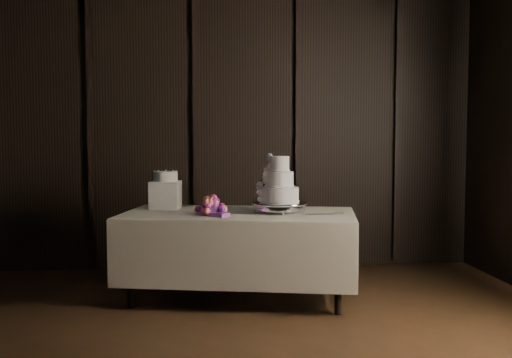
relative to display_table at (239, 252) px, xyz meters
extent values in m
cube|color=black|center=(-0.38, 1.31, 1.08)|extent=(6.04, 0.04, 3.04)
cube|color=silver|center=(0.00, 0.00, 0.34)|extent=(2.14, 1.40, 0.01)
cube|color=white|center=(0.00, 0.00, -0.06)|extent=(1.97, 1.25, 0.71)
cylinder|color=silver|center=(0.35, -0.05, 0.39)|extent=(0.56, 0.56, 0.09)
cylinder|color=white|center=(0.35, -0.05, 0.50)|extent=(0.33, 0.33, 0.13)
cylinder|color=white|center=(0.35, -0.05, 0.63)|extent=(0.24, 0.24, 0.13)
cylinder|color=white|center=(0.35, -0.05, 0.77)|extent=(0.17, 0.17, 0.13)
cube|color=white|center=(-0.65, 0.34, 0.47)|extent=(0.29, 0.29, 0.25)
cylinder|color=white|center=(-0.65, 0.34, 0.64)|extent=(0.23, 0.23, 0.09)
cube|color=silver|center=(0.64, -0.24, 0.35)|extent=(0.37, 0.03, 0.01)
camera|label=1|loc=(-0.31, -5.14, 0.99)|focal=42.00mm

